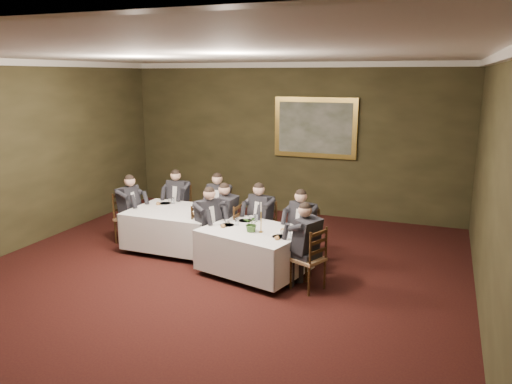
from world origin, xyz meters
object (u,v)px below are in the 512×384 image
Objects in this scene: chair_main_backright at (303,249)px; diner_sec_backright at (219,214)px; chair_sec_endright at (230,242)px; diner_sec_endleft at (129,217)px; chair_main_backleft at (262,240)px; chair_sec_backleft at (179,220)px; chair_main_endleft at (208,245)px; diner_sec_backleft at (179,209)px; table_second at (177,226)px; diner_main_backright at (303,237)px; table_main at (254,248)px; chair_sec_endleft at (129,228)px; painting at (315,128)px; chair_main_endright at (308,272)px; diner_sec_endright at (229,229)px; chair_sec_backright at (219,225)px; diner_main_endleft at (208,233)px; diner_main_backleft at (261,228)px; diner_main_endright at (308,257)px; candlestick at (261,221)px.

diner_sec_backright is (-1.96, 0.79, 0.23)m from chair_main_backright.
chair_sec_endright is 0.74× the size of diner_sec_endleft.
chair_sec_backleft is (-2.05, 0.59, 0.00)m from chair_main_backleft.
chair_main_endleft is 1.77m from diner_sec_backleft.
diner_main_backright is (2.43, 0.07, 0.06)m from table_second.
chair_sec_backleft is 1.00× the size of chair_sec_endright.
table_main is 1.08× the size of table_second.
table_main is 1.89× the size of chair_sec_endleft.
chair_sec_endright is 2.18m from chair_sec_endleft.
chair_sec_backleft is at bearing -133.88° from painting.
chair_main_endright is at bearing 151.04° from diner_sec_backleft.
diner_sec_endright is 2.18m from chair_sec_endleft.
diner_sec_backright reaches higher than table_second.
chair_sec_endright is at bearing -90.00° from diner_sec_endright.
chair_sec_backright is 0.23m from diner_sec_backright.
table_main is at bearing 102.78° from diner_main_endleft.
diner_main_backleft is 1.00× the size of diner_main_endright.
chair_main_backright is 1.00× the size of chair_sec_endleft.
table_second is at bearing 54.94° from chair_sec_backright.
diner_sec_backright is 1.10m from chair_sec_endright.
diner_main_backleft reaches higher than table_second.
table_main is at bearing 67.36° from chair_main_backright.
diner_sec_backleft is at bearing 60.85° from chair_sec_endright.
chair_main_endleft is 0.74× the size of diner_sec_backright.
diner_main_backright is 1.35× the size of chair_sec_endright.
diner_sec_backright is (0.00, -0.01, 0.23)m from chair_sec_backright.
chair_sec_backleft is 1.08m from chair_sec_endleft.
diner_main_backleft is 1.26m from diner_sec_backright.
chair_sec_backleft is at bearing 60.34° from diner_sec_endright.
chair_sec_endleft is at bearing 23.83° from chair_main_backleft.
chair_sec_endright is at bearing 169.40° from diner_main_endleft.
diner_main_backleft is (-0.00, -0.01, 0.23)m from chair_main_backleft.
chair_main_backleft is at bearing -57.11° from chair_sec_endright.
chair_main_endleft is 1.96× the size of candlestick.
chair_main_backright is at bearing -90.00° from diner_main_backright.
diner_main_endleft is at bearing 99.06° from chair_sec_backright.
chair_main_backleft is 1.02m from chair_main_endleft.
diner_main_backright is (0.63, 0.68, 0.06)m from table_main.
chair_sec_backleft is at bearing 1.37° from diner_main_backleft.
diner_sec_endright is (-0.01, 0.00, 0.23)m from chair_sec_endright.
table_second is 1.62m from diner_main_backleft.
chair_main_endright is 4.58m from painting.
chair_main_backleft and chair_sec_endright have the same top height.
chair_main_backright is at bearing 132.38° from chair_main_endleft.
painting is at bearing -134.37° from chair_sec_backleft.
diner_main_endleft is 2.05m from chair_main_endright.
chair_main_backright is (2.43, 0.08, -0.17)m from table_second.
chair_main_backleft is 1.00× the size of chair_sec_endright.
diner_sec_endleft reaches higher than chair_main_endright.
chair_main_backleft is 0.74× the size of diner_main_endright.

